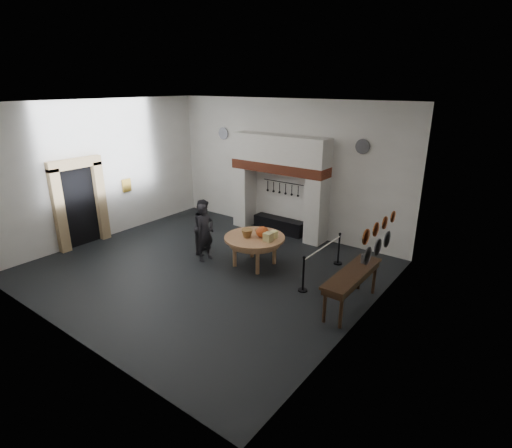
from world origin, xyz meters
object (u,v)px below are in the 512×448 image
Objects in this scene: work_table at (255,238)px; barrier_post_near at (303,275)px; barrier_post_far at (339,249)px; visitor_near at (205,232)px; visitor_far at (204,226)px; iron_range at (279,225)px; side_table at (353,273)px.

barrier_post_near is (1.89, -0.49, -0.39)m from work_table.
work_table is 2.45m from barrier_post_far.
visitor_near is 1.02× the size of visitor_far.
visitor_far is at bearing -155.45° from barrier_post_far.
visitor_near reaches higher than work_table.
iron_range is at bearing 157.44° from barrier_post_far.
side_table and barrier_post_near have the same top height.
barrier_post_far is at bearing -55.13° from visitor_near.
visitor_far is at bearing -106.47° from iron_range.
visitor_far reaches higher than side_table.
iron_range is 1.11× the size of work_table.
iron_range is 3.03m from visitor_far.
work_table is 0.78× the size of side_table.
iron_range is 2.91m from work_table.
barrier_post_far is (2.83, -1.18, 0.20)m from iron_range.
work_table is at bearing -141.25° from barrier_post_far.
iron_range is 4.26m from barrier_post_near.
side_table is at bearing -86.49° from visitor_near.
side_table is at bearing -37.71° from iron_range.
iron_range is 3.34m from visitor_near.
iron_range is 2.11× the size of barrier_post_near.
iron_range is at bearing -39.84° from visitor_far.
iron_range is 2.11× the size of barrier_post_far.
barrier_post_far reaches higher than work_table.
work_table is (0.94, -2.69, 0.59)m from iron_range.
barrier_post_near is at bearing -90.00° from barrier_post_far.
iron_range is at bearing 109.32° from work_table.
side_table reaches higher than iron_range.
visitor_near is at bearing -157.87° from work_table.
visitor_far is (-0.84, -2.85, 0.59)m from iron_range.
barrier_post_near is at bearing -86.18° from visitor_near.
iron_range is 1.13× the size of visitor_far.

